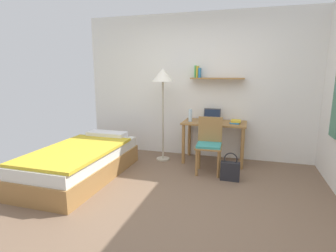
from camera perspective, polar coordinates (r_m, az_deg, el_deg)
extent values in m
plane|color=brown|center=(3.39, 0.37, -16.11)|extent=(5.28, 5.28, 0.00)
cube|color=white|center=(4.99, 7.03, 8.31)|extent=(4.40, 0.05, 2.60)
cube|color=#9E703D|center=(4.80, 10.46, 9.95)|extent=(0.93, 0.22, 0.02)
cube|color=#4CA856|center=(4.90, 5.92, 11.47)|extent=(0.02, 0.13, 0.21)
cube|color=gold|center=(4.88, 6.34, 11.40)|extent=(0.03, 0.15, 0.20)
cube|color=#3384C6|center=(4.87, 6.79, 11.20)|extent=(0.02, 0.16, 0.17)
cube|color=#9E703D|center=(4.27, -17.85, -8.66)|extent=(0.97, 1.99, 0.28)
cube|color=silver|center=(4.20, -18.03, -5.84)|extent=(0.93, 1.93, 0.16)
cube|color=gold|center=(4.08, -19.07, -4.95)|extent=(0.99, 1.63, 0.04)
cube|color=white|center=(4.80, -12.89, -1.81)|extent=(0.68, 0.28, 0.10)
cube|color=#9E703D|center=(4.69, 9.87, 0.68)|extent=(1.08, 0.58, 0.03)
cylinder|color=#9E703D|center=(4.63, 3.29, -3.89)|extent=(0.06, 0.06, 0.69)
cylinder|color=#9E703D|center=(4.51, 15.55, -4.71)|extent=(0.06, 0.06, 0.69)
cylinder|color=#9E703D|center=(5.08, 4.55, -2.50)|extent=(0.06, 0.06, 0.69)
cylinder|color=#9E703D|center=(4.98, 15.69, -3.21)|extent=(0.06, 0.06, 0.69)
cube|color=#9E703D|center=(4.21, 8.69, -4.44)|extent=(0.42, 0.41, 0.03)
cube|color=teal|center=(4.20, 8.71, -4.05)|extent=(0.38, 0.37, 0.04)
cube|color=#9E703D|center=(4.32, 9.00, -0.68)|extent=(0.38, 0.06, 0.40)
cylinder|color=#9E703D|center=(4.14, 6.12, -7.81)|extent=(0.04, 0.04, 0.41)
cylinder|color=#9E703D|center=(4.11, 10.70, -8.08)|extent=(0.04, 0.04, 0.41)
cylinder|color=#9E703D|center=(4.44, 6.67, -6.49)|extent=(0.04, 0.04, 0.41)
cylinder|color=#9E703D|center=(4.41, 10.93, -6.73)|extent=(0.04, 0.04, 0.41)
cylinder|color=#B2A893|center=(4.91, -1.06, -7.00)|extent=(0.24, 0.24, 0.02)
cylinder|color=#B2A893|center=(4.74, -1.09, 1.09)|extent=(0.03, 0.03, 1.38)
cone|color=silver|center=(4.66, -1.13, 10.83)|extent=(0.37, 0.37, 0.22)
cube|color=#2D2D33|center=(4.74, 9.23, 1.08)|extent=(0.30, 0.22, 0.01)
cube|color=#2D2D33|center=(4.80, 9.39, 2.47)|extent=(0.30, 0.08, 0.20)
cube|color=black|center=(4.80, 9.38, 2.45)|extent=(0.27, 0.06, 0.17)
cylinder|color=silver|center=(4.66, 4.78, 2.28)|extent=(0.06, 0.06, 0.22)
cube|color=#3384C6|center=(4.64, 14.16, 0.71)|extent=(0.18, 0.23, 0.02)
cube|color=gold|center=(4.63, 14.30, 1.03)|extent=(0.16, 0.20, 0.03)
cube|color=#232328|center=(4.07, 13.10, -9.39)|extent=(0.28, 0.11, 0.28)
torus|color=#232328|center=(4.01, 13.22, -6.88)|extent=(0.19, 0.02, 0.19)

